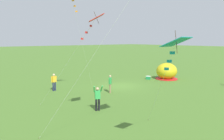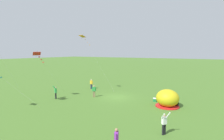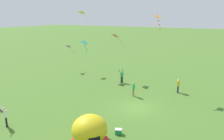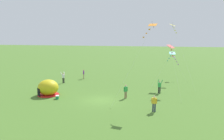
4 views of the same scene
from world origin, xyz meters
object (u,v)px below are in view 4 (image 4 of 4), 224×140
object	(u,v)px
person_near_tent	(126,91)
kite_red	(171,48)
kite_purple	(175,58)
popup_tent	(48,88)
cooler_box	(57,97)
person_center_field	(84,74)
kite_teal	(172,54)
person_flying_kite	(159,86)
kite_orange	(151,28)
person_far_back	(154,103)
person_arms_raised	(63,77)
kite_yellow	(173,27)

from	to	relation	value
person_near_tent	kite_red	distance (m)	9.07
person_near_tent	kite_purple	xyz separation A→B (m)	(6.26, 14.43, 2.86)
kite_red	popup_tent	bearing A→B (deg)	-158.39
popup_tent	kite_red	bearing A→B (deg)	21.61
cooler_box	person_center_field	world-z (taller)	person_center_field
person_center_field	kite_teal	distance (m)	15.93
cooler_box	kite_red	world-z (taller)	kite_red
person_flying_kite	kite_purple	distance (m)	11.45
person_center_field	kite_orange	distance (m)	19.34
popup_tent	person_center_field	bearing A→B (deg)	87.97
person_far_back	person_flying_kite	bearing A→B (deg)	88.05
popup_tent	kite_red	distance (m)	17.60
person_near_tent	person_flying_kite	distance (m)	5.38
popup_tent	kite_purple	world-z (taller)	kite_purple
person_flying_kite	person_far_back	bearing A→B (deg)	-91.95
popup_tent	person_arms_raised	xyz separation A→B (m)	(-1.55, 7.49, 0.00)
kite_purple	popup_tent	bearing A→B (deg)	-136.84
person_flying_kite	kite_red	distance (m)	5.54
person_flying_kite	kite_teal	xyz separation A→B (m)	(1.57, 7.35, 3.82)
kite_red	person_far_back	bearing A→B (deg)	-99.79
person_arms_raised	kite_orange	world-z (taller)	kite_orange
popup_tent	kite_red	size ratio (longest dim) A/B	0.42
person_center_field	person_near_tent	distance (m)	14.49
kite_orange	kite_red	distance (m)	7.51
person_arms_raised	kite_purple	xyz separation A→B (m)	(18.07, 8.00, 2.83)
person_center_field	person_near_tent	xyz separation A→B (m)	(9.84, -10.64, 0.00)
person_flying_kite	kite_purple	size ratio (longest dim) A/B	0.43
person_arms_raised	person_near_tent	world-z (taller)	person_arms_raised
kite_purple	kite_yellow	size ratio (longest dim) A/B	0.44
person_far_back	person_near_tent	bearing A→B (deg)	131.76
person_far_back	kite_teal	size ratio (longest dim) A/B	0.32
popup_tent	person_flying_kite	distance (m)	15.02
person_near_tent	kite_orange	bearing A→B (deg)	-26.62
kite_orange	kite_red	size ratio (longest dim) A/B	1.39
person_far_back	kite_yellow	xyz separation A→B (m)	(1.94, 15.30, 8.32)
popup_tent	cooler_box	size ratio (longest dim) A/B	4.45
person_arms_raised	kite_teal	bearing A→B (deg)	14.41
cooler_box	kite_red	size ratio (longest dim) A/B	0.09
kite_teal	person_near_tent	bearing A→B (deg)	-117.24
cooler_box	kite_yellow	bearing A→B (deg)	43.96
popup_tent	person_far_back	size ratio (longest dim) A/B	1.63
person_arms_raised	kite_purple	world-z (taller)	kite_purple
cooler_box	kite_orange	size ratio (longest dim) A/B	0.07
person_arms_raised	person_near_tent	xyz separation A→B (m)	(11.81, -6.43, -0.03)
person_arms_raised	kite_orange	size ratio (longest dim) A/B	0.20
person_near_tent	kite_purple	bearing A→B (deg)	66.54
person_arms_raised	person_far_back	bearing A→B (deg)	-34.36
kite_orange	person_arms_raised	bearing A→B (deg)	151.83
person_far_back	kite_red	world-z (taller)	kite_red
kite_purple	kite_orange	xyz separation A→B (m)	(-3.21, -15.96, 4.87)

